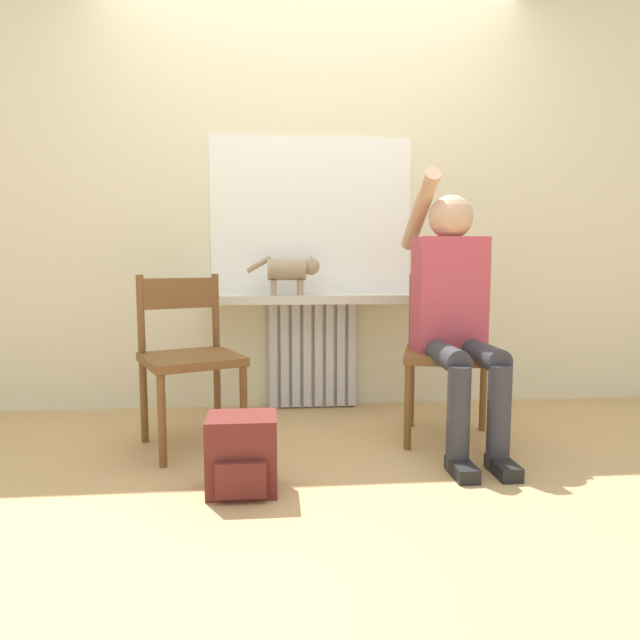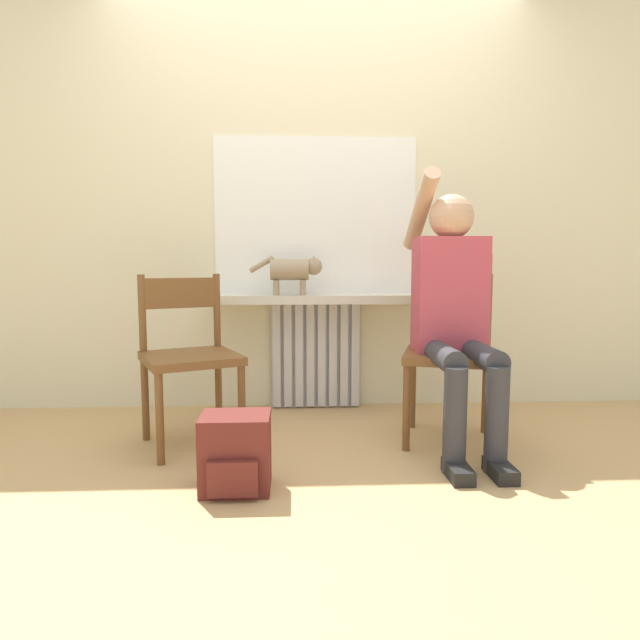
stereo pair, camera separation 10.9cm
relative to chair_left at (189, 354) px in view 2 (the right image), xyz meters
The scene contains 10 objects.
ground_plane 0.94m from the chair_left, 37.74° to the right, with size 12.00×12.00×0.00m, color tan.
wall_with_window 1.33m from the chair_left, 48.16° to the left, with size 7.00×0.06×2.70m.
radiator 0.93m from the chair_left, 44.91° to the left, with size 0.55×0.08×0.66m.
windowsill 0.89m from the chair_left, 40.64° to the left, with size 1.28×0.28×0.05m.
window_glass 1.20m from the chair_left, 46.75° to the left, with size 1.22×0.01×0.94m.
chair_left is the anchor object (origin of this frame).
chair_right 1.30m from the chair_left, ahead, with size 0.54×0.54×0.84m.
person 1.31m from the chair_left, ahead, with size 0.36×0.98×1.35m.
cat 0.83m from the chair_left, 44.18° to the left, with size 0.43×0.12×0.23m.
backpack 0.70m from the chair_left, 63.36° to the right, with size 0.27×0.24×0.30m.
Camera 2 is at (-0.13, -2.11, 0.89)m, focal length 30.00 mm.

